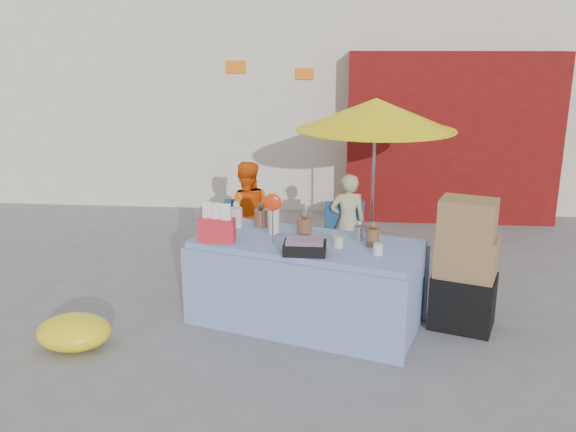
# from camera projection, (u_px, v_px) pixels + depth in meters

# --- Properties ---
(ground) EXTENTS (80.00, 80.00, 0.00)m
(ground) POSITION_uv_depth(u_px,v_px,m) (283.00, 331.00, 5.94)
(ground) COLOR slate
(ground) RESTS_ON ground
(backdrop) EXTENTS (14.00, 8.00, 7.80)m
(backdrop) POSITION_uv_depth(u_px,v_px,m) (345.00, 23.00, 12.25)
(backdrop) COLOR silver
(backdrop) RESTS_ON ground
(market_table) EXTENTS (2.43, 1.66, 1.34)m
(market_table) POSITION_uv_depth(u_px,v_px,m) (305.00, 281.00, 6.03)
(market_table) COLOR #8096CC
(market_table) RESTS_ON ground
(chair_left) EXTENTS (0.56, 0.55, 0.85)m
(chair_left) POSITION_uv_depth(u_px,v_px,m) (245.00, 250.00, 7.50)
(chair_left) COLOR navy
(chair_left) RESTS_ON ground
(chair_right) EXTENTS (0.56, 0.55, 0.85)m
(chair_right) POSITION_uv_depth(u_px,v_px,m) (346.00, 253.00, 7.39)
(chair_right) COLOR navy
(chair_right) RESTS_ON ground
(vendor_orange) EXTENTS (0.73, 0.61, 1.34)m
(vendor_orange) POSITION_uv_depth(u_px,v_px,m) (246.00, 215.00, 7.52)
(vendor_orange) COLOR #FF5D0D
(vendor_orange) RESTS_ON ground
(vendor_beige) EXTENTS (0.48, 0.36, 1.21)m
(vendor_beige) POSITION_uv_depth(u_px,v_px,m) (347.00, 222.00, 7.43)
(vendor_beige) COLOR #C5BB8B
(vendor_beige) RESTS_ON ground
(umbrella) EXTENTS (1.90, 1.90, 2.09)m
(umbrella) POSITION_uv_depth(u_px,v_px,m) (376.00, 115.00, 7.20)
(umbrella) COLOR gray
(umbrella) RESTS_ON ground
(box_stack) EXTENTS (0.71, 0.65, 1.30)m
(box_stack) POSITION_uv_depth(u_px,v_px,m) (465.00, 269.00, 5.89)
(box_stack) COLOR black
(box_stack) RESTS_ON ground
(tarp_bundle) EXTENTS (0.79, 0.69, 0.31)m
(tarp_bundle) POSITION_uv_depth(u_px,v_px,m) (74.00, 332.00, 5.58)
(tarp_bundle) COLOR yellow
(tarp_bundle) RESTS_ON ground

